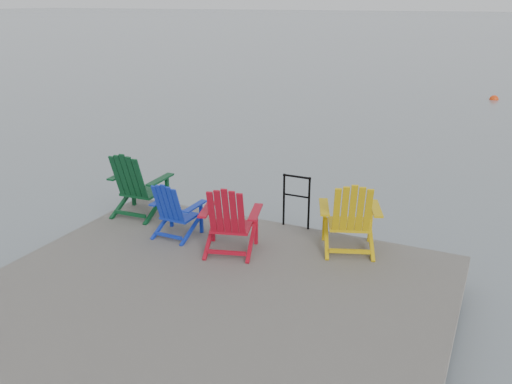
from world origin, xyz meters
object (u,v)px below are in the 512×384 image
at_px(chair_red, 230,218).
at_px(chair_yellow, 350,216).
at_px(handrail, 296,196).
at_px(chair_blue, 175,209).
at_px(chair_green, 137,183).
at_px(buoy_b, 494,100).

distance_m(chair_red, chair_yellow, 1.79).
xyz_separation_m(handrail, chair_blue, (-1.60, -1.17, -0.07)).
bearing_deg(chair_green, chair_yellow, -0.14).
relative_size(chair_blue, chair_red, 0.86).
distance_m(handrail, chair_yellow, 1.17).
height_order(handrail, buoy_b, handrail).
distance_m(chair_green, chair_yellow, 3.74).
distance_m(handrail, chair_red, 1.42).
bearing_deg(chair_yellow, chair_blue, 173.23).
distance_m(chair_red, buoy_b, 19.15).
relative_size(handrail, buoy_b, 2.38).
relative_size(handrail, chair_blue, 0.97).
xyz_separation_m(chair_red, buoy_b, (2.89, 18.90, -1.05)).
relative_size(chair_green, chair_blue, 1.25).
bearing_deg(chair_red, chair_green, 147.39).
xyz_separation_m(handrail, chair_green, (-2.69, -0.68, 0.04)).
xyz_separation_m(chair_yellow, buoy_b, (1.29, 18.10, -1.07)).
bearing_deg(buoy_b, handrail, -97.58).
distance_m(handrail, chair_blue, 1.98).
xyz_separation_m(chair_green, buoy_b, (5.03, 18.27, -1.09)).
distance_m(chair_green, chair_red, 2.23).
bearing_deg(buoy_b, chair_yellow, -94.07).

